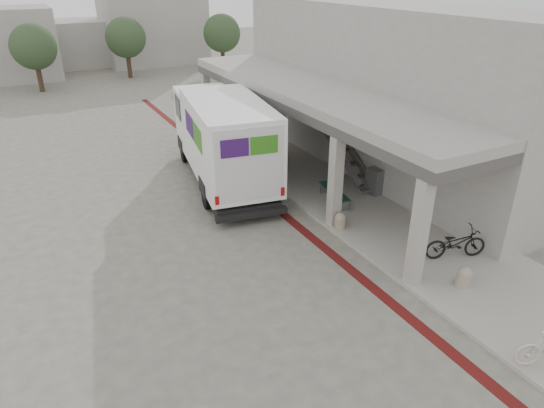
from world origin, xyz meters
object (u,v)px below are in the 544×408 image
fedex_truck (223,137)px  bicycle_black (456,243)px  bench (334,194)px  utility_cabinet (375,181)px

fedex_truck → bicycle_black: 10.07m
bench → bicycle_black: (1.00, -5.10, 0.17)m
bench → bicycle_black: bearing=-68.8°
bench → utility_cabinet: bearing=6.5°
bench → utility_cabinet: utility_cabinet is taller
utility_cabinet → bicycle_black: bearing=-105.3°
fedex_truck → bicycle_black: (3.84, -9.21, -1.34)m
utility_cabinet → bicycle_black: (-0.86, -4.98, -0.01)m
fedex_truck → bench: 5.22m
bench → bicycle_black: size_ratio=1.05×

